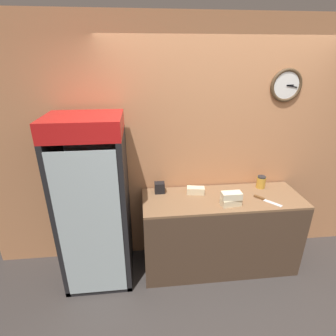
{
  "coord_description": "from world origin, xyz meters",
  "views": [
    {
      "loc": [
        -0.85,
        -1.54,
        2.31
      ],
      "look_at": [
        -0.6,
        0.84,
        1.28
      ],
      "focal_mm": 28.0,
      "sensor_mm": 36.0,
      "label": 1
    }
  ],
  "objects": [
    {
      "name": "sandwich_flat_left",
      "position": [
        -0.28,
        0.97,
        0.94
      ],
      "size": [
        0.2,
        0.12,
        0.08
      ],
      "color": "beige",
      "rests_on": "prep_counter"
    },
    {
      "name": "prep_counter",
      "position": [
        0.0,
        0.85,
        0.45
      ],
      "size": [
        1.73,
        0.59,
        0.9
      ],
      "color": "#4C3828",
      "rests_on": "ground_plane"
    },
    {
      "name": "napkin_dispenser",
      "position": [
        -0.67,
        1.03,
        0.96
      ],
      "size": [
        0.11,
        0.09,
        0.12
      ],
      "color": "black",
      "rests_on": "prep_counter"
    },
    {
      "name": "sandwich_stack_middle",
      "position": [
        0.03,
        0.69,
        1.01
      ],
      "size": [
        0.2,
        0.1,
        0.07
      ],
      "color": "beige",
      "rests_on": "sandwich_stack_bottom"
    },
    {
      "name": "condiment_jar",
      "position": [
        0.5,
        1.03,
        0.97
      ],
      "size": [
        0.1,
        0.1,
        0.14
      ],
      "color": "gold",
      "rests_on": "prep_counter"
    },
    {
      "name": "ground_plane",
      "position": [
        0.0,
        0.0,
        0.0
      ],
      "size": [
        14.0,
        14.0,
        0.0
      ],
      "primitive_type": "plane",
      "color": "#383330"
    },
    {
      "name": "sandwich_stack_bottom",
      "position": [
        0.03,
        0.69,
        0.94
      ],
      "size": [
        0.21,
        0.12,
        0.07
      ],
      "color": "beige",
      "rests_on": "prep_counter"
    },
    {
      "name": "beverage_cooler",
      "position": [
        -1.35,
        0.87,
        0.99
      ],
      "size": [
        0.68,
        0.63,
        1.83
      ],
      "color": "black",
      "rests_on": "ground_plane"
    },
    {
      "name": "chefs_knife",
      "position": [
        0.41,
        0.75,
        0.91
      ],
      "size": [
        0.22,
        0.25,
        0.02
      ],
      "color": "silver",
      "rests_on": "prep_counter"
    },
    {
      "name": "wall_back",
      "position": [
        0.0,
        1.19,
        1.35
      ],
      "size": [
        5.2,
        0.09,
        2.7
      ],
      "color": "tan",
      "rests_on": "ground_plane"
    }
  ]
}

